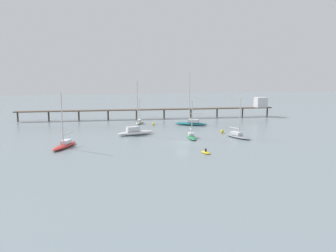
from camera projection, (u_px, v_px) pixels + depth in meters
The scene contains 11 objects.
ground_plane at pixel (183, 142), 73.42m from camera, with size 400.00×400.00×0.00m, color gray.
pier at pixel (193, 107), 116.02m from camera, with size 87.56×7.49×6.86m.
sailboat_white at pixel (135, 131), 82.62m from camera, with size 9.86×4.57×13.26m.
sailboat_gray at pixel (238, 135), 78.89m from camera, with size 4.58×7.99×9.32m.
sailboat_green at pixel (191, 136), 78.44m from camera, with size 2.67×7.68×8.85m.
sailboat_teal at pixel (191, 122), 98.98m from camera, with size 9.95×7.48×15.65m.
sailboat_red at pixel (65, 144), 68.15m from camera, with size 5.44×8.96×11.30m.
sailboat_cream at pixel (139, 122), 102.28m from camera, with size 3.78×6.44×7.65m.
dinghy_yellow at pixel (206, 152), 63.13m from camera, with size 1.60×2.73×1.14m.
mooring_buoy_inner at pixel (222, 131), 85.36m from camera, with size 0.87×0.87×0.87m, color yellow.
mooring_buoy_mid at pixel (153, 124), 98.83m from camera, with size 0.76×0.76×0.76m, color yellow.
Camera 1 is at (-19.01, -69.57, 14.60)m, focal length 35.64 mm.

